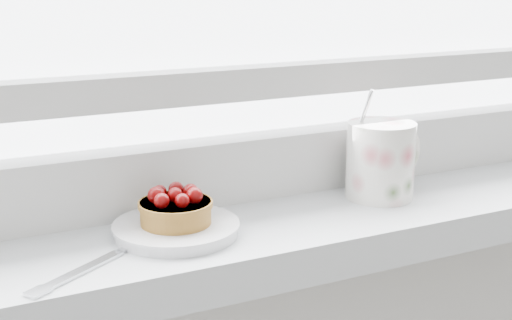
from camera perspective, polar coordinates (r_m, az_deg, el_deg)
saucer at (r=0.70m, az=-6.40°, el=-5.51°), size 0.12×0.12×0.01m
raspberry_tart at (r=0.69m, az=-6.46°, el=-3.82°), size 0.07×0.07×0.04m
floral_mug at (r=0.81m, az=10.05°, el=0.14°), size 0.12×0.09×0.12m
fork at (r=0.65m, az=-11.80°, el=-7.67°), size 0.16×0.11×0.00m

